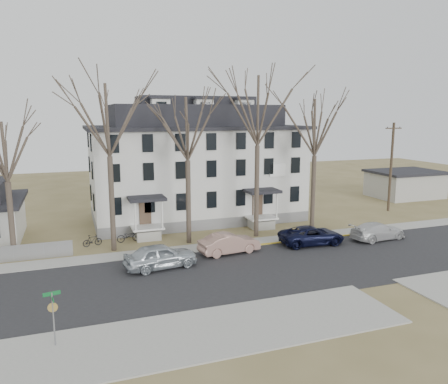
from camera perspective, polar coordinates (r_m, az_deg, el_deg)
name	(u,v)px	position (r m, az deg, el deg)	size (l,w,h in m)	color
ground	(303,276)	(29.31, 10.26, -10.80)	(120.00, 120.00, 0.00)	olive
main_road	(288,266)	(30.95, 8.40, -9.60)	(120.00, 10.00, 0.04)	#27272A
far_sidewalk	(254,243)	(36.07, 3.91, -6.62)	(120.00, 2.00, 0.08)	#A09F97
near_sidewalk_left	(209,333)	(22.14, -1.99, -17.90)	(20.00, 5.00, 0.08)	#A09F97
yellow_curb	(313,240)	(37.53, 11.52, -6.13)	(14.00, 0.25, 0.06)	gold
boarding_house	(196,165)	(43.54, -3.67, 3.53)	(20.80, 12.36, 12.05)	slate
distant_building	(405,184)	(59.74, 22.55, 1.00)	(8.50, 6.50, 3.35)	#A09F97
tree_far_left	(108,115)	(33.55, -14.94, 9.73)	(8.40, 8.40, 13.72)	#473B31
tree_mid_left	(187,124)	(34.59, -4.82, 8.81)	(7.80, 7.80, 12.74)	#473B31
tree_center	(258,105)	(36.59, 4.44, 11.21)	(9.00, 9.00, 14.70)	#473B31
tree_mid_right	(316,123)	(39.15, 11.87, 8.79)	(7.80, 7.80, 12.74)	#473B31
tree_bungalow	(5,148)	(33.76, -26.72, 5.20)	(6.60, 6.60, 10.78)	#473B31
utility_pole_far	(391,166)	(49.94, 20.98, 3.19)	(2.00, 0.28, 9.50)	#3D3023
car_silver	(161,257)	(30.30, -8.26, -8.34)	(2.00, 4.96, 1.69)	#AFB8C0
car_tan	(229,244)	(33.07, 0.68, -6.78)	(1.62, 4.66, 1.54)	#9E776A
car_navy	(312,236)	(36.00, 11.38, -5.62)	(2.43, 5.28, 1.47)	black
car_white	(378,231)	(38.82, 19.44, -4.88)	(2.00, 4.93, 1.43)	silver
bicycle_left	(128,236)	(36.82, -12.37, -5.67)	(0.67, 1.91, 1.00)	black
bicycle_right	(92,241)	(36.37, -16.81, -6.14)	(0.43, 1.53, 0.92)	black
street_sign	(53,311)	(21.61, -21.44, -14.23)	(0.75, 0.75, 2.65)	gray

